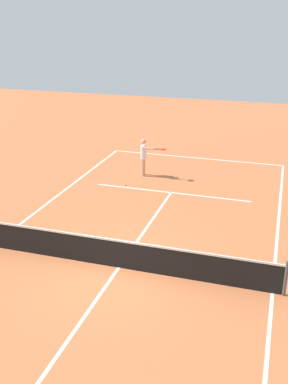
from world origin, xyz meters
TOP-DOWN VIEW (x-y plane):
  - ground_plane at (0.00, 0.00)m, footprint 60.00×60.00m
  - court_lines at (0.00, 0.00)m, footprint 9.31×24.06m
  - tennis_net at (0.00, 0.00)m, footprint 9.91×0.10m
  - player_serving at (1.81, -8.43)m, footprint 1.32×0.51m
  - tennis_ball at (2.23, -6.81)m, footprint 0.07×0.07m

SIDE VIEW (x-z plane):
  - ground_plane at x=0.00m, z-range 0.00..0.00m
  - court_lines at x=0.00m, z-range 0.00..0.01m
  - tennis_ball at x=2.23m, z-range 0.00..0.07m
  - tennis_net at x=0.00m, z-range -0.04..1.03m
  - player_serving at x=1.81m, z-range 0.18..1.98m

